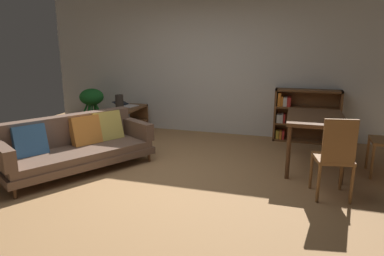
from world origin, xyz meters
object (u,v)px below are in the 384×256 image
object	(u,v)px
open_laptop	(126,105)
dining_chair_far	(335,155)
media_console	(127,123)
dining_table	(315,122)
fabric_couch	(76,145)
bookshelf	(303,115)
desk_speaker	(119,103)
potted_floor_plant	(92,103)

from	to	relation	value
open_laptop	dining_chair_far	size ratio (longest dim) A/B	0.50
open_laptop	dining_chair_far	distance (m)	4.17
media_console	dining_chair_far	xyz separation A→B (m)	(3.53, -1.80, 0.27)
open_laptop	media_console	bearing A→B (deg)	-63.05
open_laptop	dining_table	size ratio (longest dim) A/B	0.41
fabric_couch	bookshelf	bearing A→B (deg)	38.20
dining_chair_far	bookshelf	size ratio (longest dim) A/B	0.85
dining_table	bookshelf	xyz separation A→B (m)	(-0.13, 1.41, -0.19)
desk_speaker	dining_chair_far	distance (m)	3.87
media_console	open_laptop	bearing A→B (deg)	116.95
open_laptop	dining_chair_far	xyz separation A→B (m)	(3.64, -2.02, -0.04)
media_console	open_laptop	xyz separation A→B (m)	(-0.11, 0.22, 0.31)
desk_speaker	media_console	bearing A→B (deg)	89.31
media_console	open_laptop	distance (m)	0.39
desk_speaker	dining_table	bearing A→B (deg)	-9.09
fabric_couch	potted_floor_plant	bearing A→B (deg)	116.85
open_laptop	desk_speaker	distance (m)	0.49
potted_floor_plant	dining_table	size ratio (longest dim) A/B	0.74
dining_chair_far	dining_table	bearing A→B (deg)	99.69
fabric_couch	desk_speaker	distance (m)	1.60
fabric_couch	open_laptop	bearing A→B (deg)	97.01
dining_table	dining_chair_far	size ratio (longest dim) A/B	1.21
potted_floor_plant	bookshelf	world-z (taller)	bookshelf
fabric_couch	bookshelf	xyz separation A→B (m)	(3.09, 2.43, 0.13)
media_console	dining_chair_far	world-z (taller)	dining_chair_far
media_console	dining_chair_far	size ratio (longest dim) A/B	1.15
media_console	dining_table	world-z (taller)	dining_table
desk_speaker	potted_floor_plant	world-z (taller)	potted_floor_plant
media_console	open_laptop	world-z (taller)	open_laptop
fabric_couch	dining_chair_far	world-z (taller)	dining_chair_far
fabric_couch	desk_speaker	size ratio (longest dim) A/B	7.37
open_laptop	bookshelf	xyz separation A→B (m)	(3.34, 0.41, -0.09)
open_laptop	bookshelf	distance (m)	3.36
dining_table	media_console	bearing A→B (deg)	166.86
media_console	desk_speaker	bearing A→B (deg)	-90.69
potted_floor_plant	dining_chair_far	world-z (taller)	dining_chair_far
desk_speaker	bookshelf	xyz separation A→B (m)	(3.23, 0.87, -0.21)
fabric_couch	dining_table	world-z (taller)	dining_table
dining_chair_far	bookshelf	world-z (taller)	dining_chair_far
potted_floor_plant	media_console	bearing A→B (deg)	-12.65
fabric_couch	bookshelf	world-z (taller)	bookshelf
potted_floor_plant	dining_table	distance (m)	4.35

